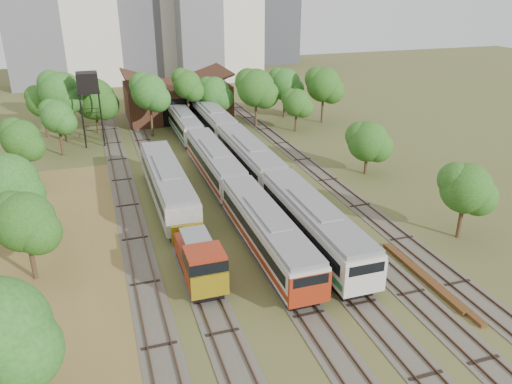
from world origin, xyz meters
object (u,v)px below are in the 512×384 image
object	(u,v)px
railcar_green_set	(249,159)
water_tower	(88,84)
railcar_red_set	(237,193)
shunter_locomotive	(200,262)

from	to	relation	value
railcar_green_set	water_tower	size ratio (longest dim) A/B	5.35
railcar_red_set	shunter_locomotive	distance (m)	12.52
shunter_locomotive	water_tower	distance (m)	38.68
railcar_green_set	water_tower	world-z (taller)	water_tower
railcar_red_set	water_tower	xyz separation A→B (m)	(-12.36, 26.61, 6.23)
railcar_green_set	railcar_red_set	bearing A→B (deg)	-114.93
water_tower	railcar_red_set	bearing A→B (deg)	-65.08
railcar_red_set	railcar_green_set	size ratio (longest dim) A/B	0.66
water_tower	shunter_locomotive	bearing A→B (deg)	-80.39
railcar_red_set	railcar_green_set	xyz separation A→B (m)	(4.00, 8.61, 0.13)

